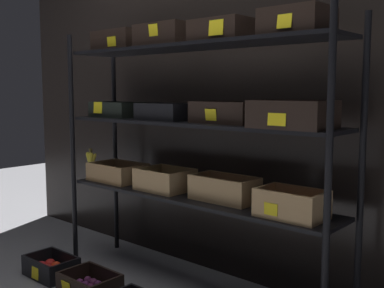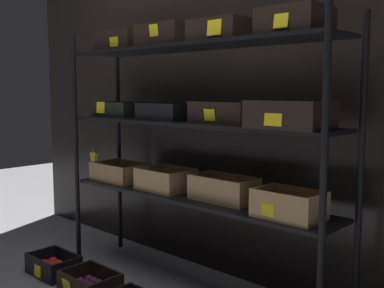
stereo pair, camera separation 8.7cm
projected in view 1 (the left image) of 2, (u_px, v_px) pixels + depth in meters
The scene contains 4 objects.
storefront_wall at pixel (232, 56), 2.89m from camera, with size 4.24×0.12×2.80m, color black.
display_rack at pixel (192, 121), 2.65m from camera, with size 1.96×0.40×1.58m.
crate_ground_apple_red at pixel (51, 268), 2.97m from camera, with size 0.33×0.23×0.13m.
crate_ground_plum at pixel (90, 286), 2.71m from camera, with size 0.33×0.25×0.12m.
Camera 1 is at (1.75, -1.99, 1.19)m, focal length 43.25 mm.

